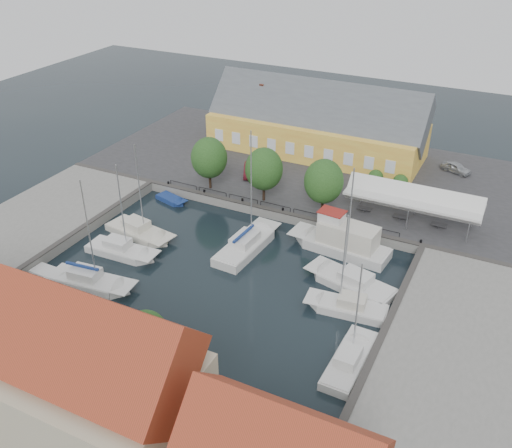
% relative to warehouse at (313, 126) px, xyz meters
% --- Properties ---
extents(ground, '(140.00, 140.00, 0.00)m').
position_rel_warehouse_xyz_m(ground, '(2.60, -28.36, -4.43)').
color(ground, black).
rests_on(ground, ground).
extents(north_quay, '(56.00, 26.00, 1.00)m').
position_rel_warehouse_xyz_m(north_quay, '(2.60, -5.36, -3.93)').
color(north_quay, '#2D2D30').
rests_on(north_quay, ground).
extents(west_quay, '(12.00, 24.00, 1.00)m').
position_rel_warehouse_xyz_m(west_quay, '(-19.40, -30.36, -3.93)').
color(west_quay, slate).
rests_on(west_quay, ground).
extents(east_quay, '(12.00, 24.00, 1.00)m').
position_rel_warehouse_xyz_m(east_quay, '(24.60, -30.36, -3.93)').
color(east_quay, slate).
rests_on(east_quay, ground).
extents(south_bank, '(56.00, 14.00, 1.00)m').
position_rel_warehouse_xyz_m(south_bank, '(2.60, -49.36, -3.93)').
color(south_bank, slate).
rests_on(south_bank, ground).
extents(quay_edge_fittings, '(56.00, 24.72, 0.40)m').
position_rel_warehouse_xyz_m(quay_edge_fittings, '(2.62, -23.61, -3.37)').
color(quay_edge_fittings, '#383533').
rests_on(quay_edge_fittings, north_quay).
extents(warehouse, '(28.56, 14.00, 9.55)m').
position_rel_warehouse_xyz_m(warehouse, '(0.00, 0.00, 0.00)').
color(warehouse, gold).
rests_on(warehouse, north_quay).
extents(tent_canopy, '(14.00, 4.00, 2.83)m').
position_rel_warehouse_xyz_m(tent_canopy, '(16.60, -13.86, -0.74)').
color(tent_canopy, silver).
rests_on(tent_canopy, north_quay).
extents(quay_trees, '(18.20, 4.20, 6.30)m').
position_rel_warehouse_xyz_m(quay_trees, '(0.60, -16.36, 0.45)').
color(quay_trees, black).
rests_on(quay_trees, north_quay).
extents(car_silver, '(4.08, 2.83, 1.29)m').
position_rel_warehouse_xyz_m(car_silver, '(18.78, 1.08, -2.78)').
color(car_silver, '#A9ACB1').
rests_on(car_silver, north_quay).
extents(car_red, '(2.97, 4.28, 1.34)m').
position_rel_warehouse_xyz_m(car_red, '(-3.88, -11.03, -2.76)').
color(car_red, '#56131D').
rests_on(car_red, north_quay).
extents(center_sailboat, '(3.37, 9.65, 12.95)m').
position_rel_warehouse_xyz_m(center_sailboat, '(2.87, -25.03, -4.06)').
color(center_sailboat, silver).
rests_on(center_sailboat, ground).
extents(trawler, '(10.65, 4.03, 5.00)m').
position_rel_warehouse_xyz_m(trawler, '(11.63, -21.12, -3.41)').
color(trawler, silver).
rests_on(trawler, ground).
extents(east_boat_a, '(8.98, 4.90, 12.18)m').
position_rel_warehouse_xyz_m(east_boat_a, '(14.36, -26.37, -4.17)').
color(east_boat_a, silver).
rests_on(east_boat_a, ground).
extents(east_boat_b, '(7.33, 3.03, 9.93)m').
position_rel_warehouse_xyz_m(east_boat_b, '(15.19, -29.97, -4.17)').
color(east_boat_b, silver).
rests_on(east_boat_b, ground).
extents(east_boat_c, '(2.48, 7.41, 9.54)m').
position_rel_warehouse_xyz_m(east_boat_c, '(17.33, -36.24, -4.17)').
color(east_boat_c, silver).
rests_on(east_boat_c, ground).
extents(west_boat_b, '(8.30, 3.97, 10.99)m').
position_rel_warehouse_xyz_m(west_boat_b, '(-8.55, -27.55, -4.17)').
color(west_boat_b, beige).
rests_on(west_boat_b, ground).
extents(west_boat_c, '(7.76, 2.74, 10.44)m').
position_rel_warehouse_xyz_m(west_boat_c, '(-7.93, -31.36, -4.17)').
color(west_boat_c, silver).
rests_on(west_boat_c, ground).
extents(west_boat_d, '(8.77, 3.46, 11.43)m').
position_rel_warehouse_xyz_m(west_boat_d, '(-7.24, -36.83, -4.16)').
color(west_boat_d, silver).
rests_on(west_boat_d, ground).
extents(launch_sw, '(4.56, 1.80, 0.98)m').
position_rel_warehouse_xyz_m(launch_sw, '(-11.27, -37.44, -4.34)').
color(launch_sw, silver).
rests_on(launch_sw, ground).
extents(launch_nw, '(4.26, 2.59, 0.88)m').
position_rel_warehouse_xyz_m(launch_nw, '(-9.82, -19.64, -4.34)').
color(launch_nw, navy).
rests_on(launch_nw, ground).
extents(townhouses, '(36.30, 8.50, 12.00)m').
position_rel_warehouse_xyz_m(townhouses, '(4.52, -51.60, 1.40)').
color(townhouses, tan).
rests_on(townhouses, south_bank).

